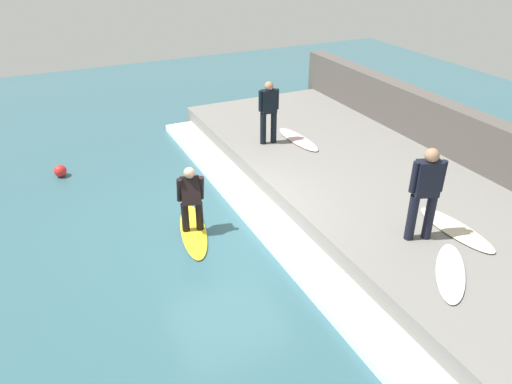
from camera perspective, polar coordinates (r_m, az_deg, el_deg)
name	(u,v)px	position (r m, az deg, el deg)	size (l,w,h in m)	color
ground_plane	(225,230)	(10.02, -3.51, -4.31)	(28.00, 28.00, 0.00)	#335B66
concrete_ledge	(367,184)	(11.43, 12.61, 0.86)	(4.40, 12.06, 0.50)	slate
back_wall	(455,142)	(12.76, 21.76, 5.33)	(0.50, 12.67, 1.67)	#544F49
wave_foam_crest	(263,217)	(10.27, 0.86, -2.83)	(0.78, 11.46, 0.17)	white
surfboard_riding	(193,231)	(10.00, -7.17, -4.39)	(0.94, 2.09, 0.06)	yellow
surfer_riding	(191,196)	(9.60, -7.45, -0.47)	(0.51, 0.47, 1.36)	black
surfer_waiting_near	(269,109)	(12.35, 1.46, 9.44)	(0.53, 0.24, 1.57)	black
surfboard_waiting_near	(298,139)	(12.85, 4.83, 6.04)	(0.53, 1.75, 0.06)	beige
surfer_waiting_far	(426,190)	(8.83, 18.82, 0.24)	(0.56, 0.38, 1.72)	black
surfboard_waiting_far	(456,229)	(9.74, 21.87, -3.95)	(0.56, 1.71, 0.06)	beige
surfboard_spare	(451,272)	(8.59, 21.35, -8.51)	(1.44, 1.49, 0.06)	silver
marker_buoy	(60,171)	(12.89, -21.47, 2.27)	(0.29, 0.29, 0.29)	red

